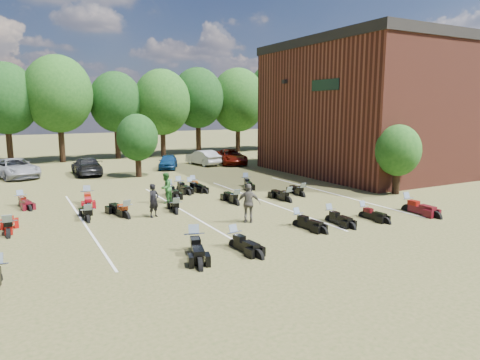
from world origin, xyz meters
TOP-DOWN VIEW (x-y plane):
  - ground at (0.00, 0.00)m, footprint 160.00×160.00m
  - car_2 at (-10.60, 19.56)m, footprint 3.94×5.87m
  - car_3 at (-5.44, 18.55)m, footprint 2.02×4.89m
  - car_4 at (1.53, 18.73)m, footprint 2.88×4.01m
  - car_5 at (5.35, 19.72)m, footprint 2.13×4.46m
  - car_6 at (7.98, 18.96)m, footprint 3.49×5.55m
  - car_7 at (15.36, 19.67)m, footprint 4.02×5.69m
  - person_black at (-4.73, 2.52)m, footprint 0.72×0.63m
  - person_green at (-3.17, 5.33)m, footprint 1.08×1.07m
  - person_grey at (-1.09, -0.62)m, footprint 1.16×0.99m
  - motorcycle_1 at (-4.94, -3.24)m, footprint 1.47×2.62m
  - motorcycle_2 at (-3.36, -3.50)m, footprint 0.93×2.22m
  - motorcycle_3 at (0.59, -2.21)m, footprint 1.01×2.19m
  - motorcycle_4 at (2.46, -2.24)m, footprint 0.69×2.09m
  - motorcycle_5 at (4.45, -2.41)m, footprint 0.71×2.01m
  - motorcycle_6 at (7.44, -2.54)m, footprint 0.80×2.44m
  - motorcycle_7 at (-11.13, 2.19)m, footprint 0.87×2.46m
  - motorcycle_8 at (-6.01, 2.94)m, footprint 1.25×2.46m
  - motorcycle_9 at (-7.78, 3.13)m, footprint 0.83×2.22m
  - motorcycle_10 at (-3.53, 2.65)m, footprint 1.11×2.24m
  - motorcycle_11 at (3.11, 2.21)m, footprint 0.78×2.28m
  - motorcycle_12 at (0.15, 3.00)m, footprint 0.88×2.31m
  - motorcycle_13 at (4.78, 3.10)m, footprint 0.97×2.23m
  - motorcycle_14 at (-10.50, 8.47)m, footprint 1.17×2.26m
  - motorcycle_15 at (-7.12, 7.51)m, footprint 1.07×2.52m
  - motorcycle_16 at (-2.24, 7.43)m, footprint 0.96×2.47m
  - motorcycle_17 at (-0.13, 8.71)m, footprint 0.83×2.24m
  - motorcycle_18 at (-1.20, 8.54)m, footprint 0.76×2.34m
  - motorcycle_19 at (-0.50, 8.28)m, footprint 1.22×2.23m
  - motorcycle_20 at (3.42, 7.81)m, footprint 1.44×2.41m
  - brick_building at (22.00, 9.00)m, footprint 25.40×15.20m
  - tree_line at (-1.00, 29.00)m, footprint 56.00×6.00m
  - young_tree_near_building at (10.50, 1.00)m, footprint 2.80×2.80m
  - young_tree_midfield at (-2.00, 15.50)m, footprint 3.20×3.20m
  - parking_lines at (-3.00, 3.00)m, footprint 20.10×14.00m

SIDE VIEW (x-z plane):
  - ground at x=0.00m, z-range 0.00..0.00m
  - motorcycle_1 at x=-4.94m, z-range -0.70..0.70m
  - motorcycle_2 at x=-3.36m, z-range -0.60..0.60m
  - motorcycle_3 at x=0.59m, z-range -0.59..0.59m
  - motorcycle_4 at x=2.46m, z-range -0.58..0.58m
  - motorcycle_5 at x=4.45m, z-range -0.55..0.55m
  - motorcycle_6 at x=7.44m, z-range -0.68..0.68m
  - motorcycle_7 at x=-11.13m, z-range -0.68..0.68m
  - motorcycle_8 at x=-6.01m, z-range -0.65..0.65m
  - motorcycle_9 at x=-7.78m, z-range -0.61..0.61m
  - motorcycle_10 at x=-3.53m, z-range -0.60..0.60m
  - motorcycle_11 at x=3.11m, z-range -0.63..0.63m
  - motorcycle_12 at x=0.15m, z-range -0.63..0.63m
  - motorcycle_13 at x=4.78m, z-range -0.60..0.60m
  - motorcycle_14 at x=-10.50m, z-range -0.60..0.60m
  - motorcycle_15 at x=-7.12m, z-range -0.68..0.68m
  - motorcycle_16 at x=-2.24m, z-range -0.67..0.67m
  - motorcycle_17 at x=-0.13m, z-range -0.61..0.61m
  - motorcycle_18 at x=-1.20m, z-range -0.65..0.65m
  - motorcycle_19 at x=-0.50m, z-range -0.59..0.59m
  - motorcycle_20 at x=3.42m, z-range -0.64..0.64m
  - parking_lines at x=-3.00m, z-range 0.00..0.01m
  - car_4 at x=1.53m, z-range 0.00..1.27m
  - car_5 at x=5.35m, z-range 0.00..1.41m
  - car_3 at x=-5.44m, z-range 0.00..1.41m
  - car_6 at x=7.98m, z-range 0.00..1.43m
  - car_2 at x=-10.60m, z-range 0.00..1.50m
  - car_7 at x=15.36m, z-range 0.00..1.53m
  - person_black at x=-4.73m, z-range 0.00..1.68m
  - person_green at x=-3.17m, z-range 0.00..1.76m
  - person_grey at x=-1.09m, z-range 0.00..1.87m
  - young_tree_near_building at x=10.50m, z-range 0.67..4.83m
  - young_tree_midfield at x=-2.00m, z-range 0.74..5.44m
  - brick_building at x=22.00m, z-range 0.01..10.71m
  - tree_line at x=-1.00m, z-range 1.42..11.20m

